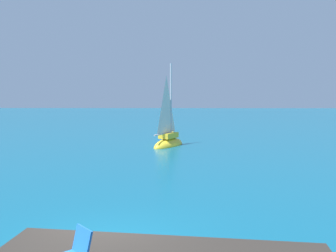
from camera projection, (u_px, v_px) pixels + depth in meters
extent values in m
plane|color=#0F5675|center=(106.00, 250.00, 8.67)|extent=(160.00, 160.00, 0.00)
ellipsoid|color=yellow|center=(169.00, 146.00, 25.59)|extent=(2.77, 3.55, 1.18)
cube|color=yellow|center=(169.00, 135.00, 25.51)|extent=(1.48, 1.71, 0.39)
cylinder|color=#B7B7BC|center=(171.00, 101.00, 25.55)|extent=(0.13, 0.13, 5.36)
cylinder|color=#B2B2B7|center=(163.00, 134.00, 24.86)|extent=(1.19, 1.89, 0.10)
pyramid|color=silver|center=(166.00, 104.00, 25.06)|extent=(0.94, 1.50, 4.07)
cube|color=blue|center=(82.00, 241.00, 5.93)|extent=(0.44, 0.45, 0.45)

